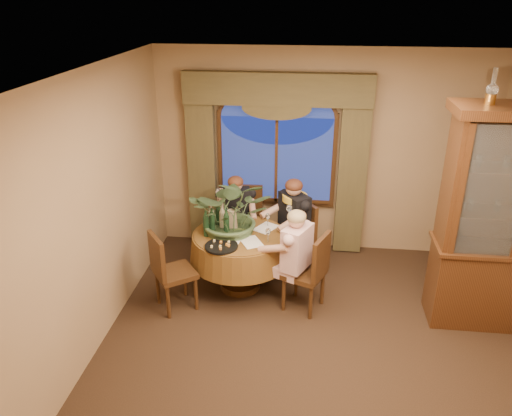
# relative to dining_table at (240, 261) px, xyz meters

# --- Properties ---
(floor) EXTENTS (5.00, 5.00, 0.00)m
(floor) POSITION_rel_dining_table_xyz_m (0.94, -1.25, -0.38)
(floor) COLOR black
(floor) RESTS_ON ground
(wall_back) EXTENTS (4.50, 0.00, 4.50)m
(wall_back) POSITION_rel_dining_table_xyz_m (0.94, 1.25, 1.02)
(wall_back) COLOR #90714C
(wall_back) RESTS_ON ground
(ceiling) EXTENTS (5.00, 5.00, 0.00)m
(ceiling) POSITION_rel_dining_table_xyz_m (0.94, -1.25, 2.42)
(ceiling) COLOR white
(ceiling) RESTS_ON wall_back
(window) EXTENTS (1.62, 0.10, 1.32)m
(window) POSITION_rel_dining_table_xyz_m (0.34, 1.18, 0.92)
(window) COLOR navy
(window) RESTS_ON wall_back
(arched_transom) EXTENTS (1.60, 0.06, 0.44)m
(arched_transom) POSITION_rel_dining_table_xyz_m (0.34, 1.18, 1.71)
(arched_transom) COLOR navy
(arched_transom) RESTS_ON wall_back
(drapery_left) EXTENTS (0.38, 0.14, 2.32)m
(drapery_left) POSITION_rel_dining_table_xyz_m (-0.69, 1.13, 0.80)
(drapery_left) COLOR #443D23
(drapery_left) RESTS_ON floor
(drapery_right) EXTENTS (0.38, 0.14, 2.32)m
(drapery_right) POSITION_rel_dining_table_xyz_m (1.37, 1.13, 0.80)
(drapery_right) COLOR #443D23
(drapery_right) RESTS_ON floor
(swag_valance) EXTENTS (2.45, 0.16, 0.42)m
(swag_valance) POSITION_rel_dining_table_xyz_m (0.34, 1.10, 1.90)
(swag_valance) COLOR #443D23
(swag_valance) RESTS_ON wall_back
(dining_table) EXTENTS (1.51, 1.51, 0.75)m
(dining_table) POSITION_rel_dining_table_xyz_m (0.00, 0.00, 0.00)
(dining_table) COLOR maroon
(dining_table) RESTS_ON floor
(china_cabinet) EXTENTS (1.51, 0.59, 2.44)m
(china_cabinet) POSITION_rel_dining_table_xyz_m (2.90, -0.33, 0.85)
(china_cabinet) COLOR #351A0C
(china_cabinet) RESTS_ON floor
(oil_lamp_left) EXTENTS (0.11, 0.11, 0.34)m
(oil_lamp_left) POSITION_rel_dining_table_xyz_m (2.48, -0.33, 2.24)
(oil_lamp_left) COLOR #A5722D
(oil_lamp_left) RESTS_ON china_cabinet
(chair_right) EXTENTS (0.55, 0.55, 0.96)m
(chair_right) POSITION_rel_dining_table_xyz_m (0.80, -0.33, 0.10)
(chair_right) COLOR black
(chair_right) RESTS_ON floor
(chair_back_right) EXTENTS (0.58, 0.58, 0.96)m
(chair_back_right) POSITION_rel_dining_table_xyz_m (0.63, 0.43, 0.10)
(chair_back_right) COLOR black
(chair_back_right) RESTS_ON floor
(chair_back) EXTENTS (0.44, 0.44, 0.96)m
(chair_back) POSITION_rel_dining_table_xyz_m (-0.04, 0.85, 0.10)
(chair_back) COLOR black
(chair_back) RESTS_ON floor
(chair_front_left) EXTENTS (0.59, 0.59, 0.96)m
(chair_front_left) POSITION_rel_dining_table_xyz_m (-0.68, -0.50, 0.10)
(chair_front_left) COLOR black
(chair_front_left) RESTS_ON floor
(person_pink) EXTENTS (0.56, 0.58, 1.24)m
(person_pink) POSITION_rel_dining_table_xyz_m (0.70, -0.33, 0.25)
(person_pink) COLOR #CDA29F
(person_pink) RESTS_ON floor
(person_back) EXTENTS (0.51, 0.48, 1.22)m
(person_back) POSITION_rel_dining_table_xyz_m (-0.16, 0.74, 0.23)
(person_back) COLOR black
(person_back) RESTS_ON floor
(person_scarf) EXTENTS (0.62, 0.63, 1.30)m
(person_scarf) POSITION_rel_dining_table_xyz_m (0.63, 0.49, 0.28)
(person_scarf) COLOR black
(person_scarf) RESTS_ON floor
(stoneware_vase) EXTENTS (0.14, 0.14, 0.26)m
(stoneware_vase) POSITION_rel_dining_table_xyz_m (-0.11, 0.10, 0.51)
(stoneware_vase) COLOR #9B8466
(stoneware_vase) RESTS_ON dining_table
(centerpiece_plant) EXTENTS (0.97, 1.08, 0.84)m
(centerpiece_plant) POSITION_rel_dining_table_xyz_m (-0.09, 0.08, 1.00)
(centerpiece_plant) COLOR #405D38
(centerpiece_plant) RESTS_ON dining_table
(olive_bowl) EXTENTS (0.16, 0.16, 0.05)m
(olive_bowl) POSITION_rel_dining_table_xyz_m (0.02, -0.03, 0.40)
(olive_bowl) COLOR #475B2A
(olive_bowl) RESTS_ON dining_table
(cheese_platter) EXTENTS (0.38, 0.38, 0.02)m
(cheese_platter) POSITION_rel_dining_table_xyz_m (-0.16, -0.36, 0.39)
(cheese_platter) COLOR black
(cheese_platter) RESTS_ON dining_table
(wine_bottle_0) EXTENTS (0.07, 0.07, 0.33)m
(wine_bottle_0) POSITION_rel_dining_table_xyz_m (-0.28, 0.15, 0.54)
(wine_bottle_0) COLOR black
(wine_bottle_0) RESTS_ON dining_table
(wine_bottle_1) EXTENTS (0.07, 0.07, 0.33)m
(wine_bottle_1) POSITION_rel_dining_table_xyz_m (-0.33, -0.03, 0.54)
(wine_bottle_1) COLOR black
(wine_bottle_1) RESTS_ON dining_table
(wine_bottle_2) EXTENTS (0.07, 0.07, 0.33)m
(wine_bottle_2) POSITION_rel_dining_table_xyz_m (-0.15, -0.03, 0.54)
(wine_bottle_2) COLOR black
(wine_bottle_2) RESTS_ON dining_table
(wine_bottle_3) EXTENTS (0.07, 0.07, 0.33)m
(wine_bottle_3) POSITION_rel_dining_table_xyz_m (-0.22, 0.08, 0.54)
(wine_bottle_3) COLOR tan
(wine_bottle_3) RESTS_ON dining_table
(wine_bottle_4) EXTENTS (0.07, 0.07, 0.33)m
(wine_bottle_4) POSITION_rel_dining_table_xyz_m (-0.35, 0.06, 0.54)
(wine_bottle_4) COLOR tan
(wine_bottle_4) RESTS_ON dining_table
(wine_bottle_5) EXTENTS (0.07, 0.07, 0.33)m
(wine_bottle_5) POSITION_rel_dining_table_xyz_m (-0.38, -0.10, 0.54)
(wine_bottle_5) COLOR black
(wine_bottle_5) RESTS_ON dining_table
(tasting_paper_0) EXTENTS (0.33, 0.36, 0.00)m
(tasting_paper_0) POSITION_rel_dining_table_xyz_m (0.17, -0.20, 0.38)
(tasting_paper_0) COLOR white
(tasting_paper_0) RESTS_ON dining_table
(tasting_paper_1) EXTENTS (0.33, 0.36, 0.00)m
(tasting_paper_1) POSITION_rel_dining_table_xyz_m (0.30, 0.19, 0.38)
(tasting_paper_1) COLOR white
(tasting_paper_1) RESTS_ON dining_table
(tasting_paper_2) EXTENTS (0.26, 0.33, 0.00)m
(tasting_paper_2) POSITION_rel_dining_table_xyz_m (-0.07, -0.23, 0.38)
(tasting_paper_2) COLOR white
(tasting_paper_2) RESTS_ON dining_table
(wine_glass_person_pink) EXTENTS (0.07, 0.07, 0.18)m
(wine_glass_person_pink) POSITION_rel_dining_table_xyz_m (0.36, -0.17, 0.46)
(wine_glass_person_pink) COLOR silver
(wine_glass_person_pink) RESTS_ON dining_table
(wine_glass_person_back) EXTENTS (0.07, 0.07, 0.18)m
(wine_glass_person_back) POSITION_rel_dining_table_xyz_m (-0.08, 0.39, 0.46)
(wine_glass_person_back) COLOR silver
(wine_glass_person_back) RESTS_ON dining_table
(wine_glass_person_scarf) EXTENTS (0.07, 0.07, 0.18)m
(wine_glass_person_scarf) POSITION_rel_dining_table_xyz_m (0.32, 0.24, 0.46)
(wine_glass_person_scarf) COLOR silver
(wine_glass_person_scarf) RESTS_ON dining_table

